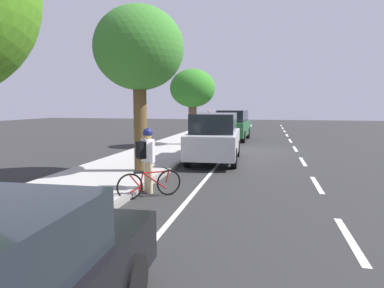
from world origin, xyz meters
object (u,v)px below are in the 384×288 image
pedestrian_on_phone (208,118)px  fire_hydrant (221,127)px  bicycle_at_curb (150,184)px  street_tree_mid_block (139,50)px  cyclist_with_backpack (147,154)px  parked_suv_silver_second (215,137)px  street_tree_near_cyclist (193,89)px  parked_suv_green_nearest (233,125)px

pedestrian_on_phone → fire_hydrant: (-1.91, 5.22, -0.54)m
bicycle_at_curb → fire_hydrant: bearing=-87.4°
street_tree_mid_block → fire_hydrant: bearing=-91.2°
street_tree_mid_block → pedestrian_on_phone: bearing=-86.0°
cyclist_with_backpack → street_tree_mid_block: street_tree_mid_block is taller
parked_suv_silver_second → street_tree_near_cyclist: 5.65m
street_tree_near_cyclist → parked_suv_silver_second: bearing=112.6°
street_tree_mid_block → parked_suv_silver_second: bearing=-122.1°
pedestrian_on_phone → fire_hydrant: bearing=110.1°
parked_suv_green_nearest → parked_suv_silver_second: (-0.14, 8.75, 0.00)m
fire_hydrant → pedestrian_on_phone: bearing=-69.9°
parked_suv_silver_second → street_tree_mid_block: bearing=57.9°
bicycle_at_curb → street_tree_near_cyclist: size_ratio=0.32×
bicycle_at_curb → cyclist_with_backpack: 0.85m
pedestrian_on_phone → parked_suv_green_nearest: bearing=108.5°
parked_suv_silver_second → street_tree_mid_block: 4.88m
bicycle_at_curb → street_tree_mid_block: bearing=-64.8°
parked_suv_green_nearest → cyclist_with_backpack: size_ratio=2.75×
parked_suv_silver_second → cyclist_with_backpack: 5.54m
street_tree_mid_block → pedestrian_on_phone: (1.54, -22.14, -3.01)m
street_tree_near_cyclist → fire_hydrant: size_ratio=4.99×
parked_suv_green_nearest → street_tree_near_cyclist: 4.86m
bicycle_at_curb → cyclist_with_backpack: bearing=-63.4°
parked_suv_silver_second → parked_suv_green_nearest: bearing=-89.1°
bicycle_at_curb → street_tree_near_cyclist: 11.15m
parked_suv_silver_second → street_tree_near_cyclist: (2.01, -4.82, 2.17)m
parked_suv_silver_second → cyclist_with_backpack: (0.96, 5.45, 0.03)m
bicycle_at_curb → street_tree_near_cyclist: street_tree_near_cyclist is taller
parked_suv_green_nearest → street_tree_near_cyclist: street_tree_near_cyclist is taller
parked_suv_silver_second → pedestrian_on_phone: parked_suv_silver_second is taller
cyclist_with_backpack → fire_hydrant: size_ratio=2.06×
parked_suv_green_nearest → fire_hydrant: (1.51, -4.96, -0.47)m
street_tree_mid_block → fire_hydrant: 17.29m
street_tree_near_cyclist → street_tree_mid_block: bearing=90.0°
pedestrian_on_phone → street_tree_mid_block: bearing=94.0°
bicycle_at_curb → cyclist_with_backpack: size_ratio=0.78×
pedestrian_on_phone → parked_suv_silver_second: bearing=100.6°
street_tree_near_cyclist → fire_hydrant: street_tree_near_cyclist is taller
cyclist_with_backpack → street_tree_near_cyclist: size_ratio=0.41×
bicycle_at_curb → pedestrian_on_phone: bearing=-83.6°
street_tree_mid_block → bicycle_at_curb: bearing=115.2°
parked_suv_green_nearest → street_tree_near_cyclist: size_ratio=1.14×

